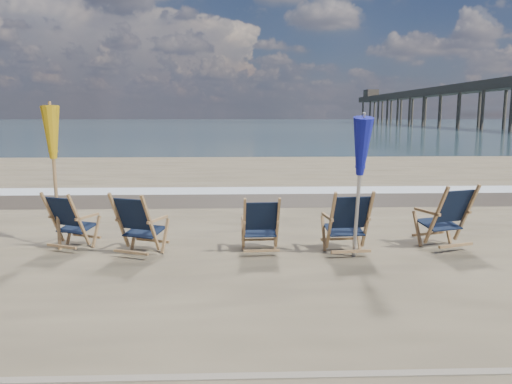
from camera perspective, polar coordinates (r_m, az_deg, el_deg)
ocean at (r=134.14m, az=-1.99°, el=7.87°), size 400.00×400.00×0.00m
surf_foam at (r=14.59m, az=-0.88°, el=0.19°), size 200.00×1.40×0.01m
wet_sand_strip at (r=13.11m, az=-0.74°, el=-0.80°), size 200.00×2.60×0.00m
beach_chair_0 at (r=8.46m, az=-19.58°, el=-3.32°), size 0.86×0.90×0.98m
beach_chair_1 at (r=7.79m, az=-11.96°, el=-3.84°), size 0.89×0.94×1.03m
beach_chair_2 at (r=7.87m, az=2.50°, el=-3.82°), size 0.64×0.71×0.94m
beach_chair_3 at (r=7.99m, az=12.64°, el=-3.43°), size 0.74×0.82×1.05m
beach_chair_4 at (r=8.90m, az=22.93°, el=-2.51°), size 0.92×0.98×1.10m
umbrella_yellow at (r=8.69m, az=-22.21°, el=5.48°), size 0.30×0.30×2.32m
umbrella_blue at (r=7.57m, az=11.74°, el=4.46°), size 0.30×0.30×2.17m
fishing_pier at (r=88.84m, az=23.80°, el=9.66°), size 4.40×140.00×9.30m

